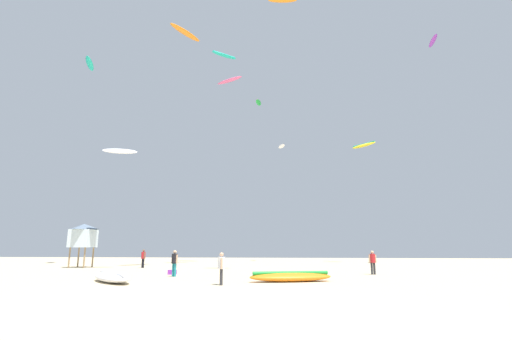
# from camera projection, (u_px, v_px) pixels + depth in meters

# --- Properties ---
(ground_plane) EXTENTS (120.00, 120.00, 0.00)m
(ground_plane) POSITION_uv_depth(u_px,v_px,m) (192.00, 299.00, 13.63)
(ground_plane) COLOR #C6B28C
(person_foreground) EXTENTS (0.36, 0.52, 1.61)m
(person_foreground) POSITION_uv_depth(u_px,v_px,m) (221.00, 266.00, 19.01)
(person_foreground) COLOR #2D2D33
(person_foreground) RESTS_ON ground
(person_midground) EXTENTS (0.44, 0.42, 1.71)m
(person_midground) POSITION_uv_depth(u_px,v_px,m) (143.00, 257.00, 35.58)
(person_midground) COLOR black
(person_midground) RESTS_ON ground
(person_left) EXTENTS (0.49, 0.38, 1.70)m
(person_left) POSITION_uv_depth(u_px,v_px,m) (175.00, 261.00, 24.67)
(person_left) COLOR teal
(person_left) RESTS_ON ground
(person_right) EXTENTS (0.54, 0.37, 1.65)m
(person_right) POSITION_uv_depth(u_px,v_px,m) (373.00, 260.00, 26.61)
(person_right) COLOR #2D2D33
(person_right) RESTS_ON ground
(kite_grounded_near) EXTENTS (4.23, 4.48, 0.60)m
(kite_grounded_near) POSITION_uv_depth(u_px,v_px,m) (112.00, 277.00, 20.47)
(kite_grounded_near) COLOR white
(kite_grounded_near) RESTS_ON ground
(kite_grounded_mid) EXTENTS (4.87, 2.68, 0.61)m
(kite_grounded_mid) POSITION_uv_depth(u_px,v_px,m) (291.00, 277.00, 20.80)
(kite_grounded_mid) COLOR orange
(kite_grounded_mid) RESTS_ON ground
(lifeguard_tower) EXTENTS (2.30, 2.30, 4.15)m
(lifeguard_tower) POSITION_uv_depth(u_px,v_px,m) (83.00, 235.00, 36.34)
(lifeguard_tower) COLOR #8C704C
(lifeguard_tower) RESTS_ON ground
(cooler_box) EXTENTS (0.56, 0.36, 0.32)m
(cooler_box) POSITION_uv_depth(u_px,v_px,m) (172.00, 272.00, 26.46)
(cooler_box) COLOR purple
(cooler_box) RESTS_ON ground
(gear_bag) EXTENTS (0.56, 0.36, 0.32)m
(gear_bag) POSITION_uv_depth(u_px,v_px,m) (310.00, 275.00, 23.74)
(gear_bag) COLOR green
(gear_bag) RESTS_ON ground
(kite_aloft_0) EXTENTS (1.22, 3.07, 0.70)m
(kite_aloft_0) POSITION_uv_depth(u_px,v_px,m) (433.00, 41.00, 44.83)
(kite_aloft_0) COLOR purple
(kite_aloft_1) EXTENTS (4.35, 3.21, 0.76)m
(kite_aloft_1) POSITION_uv_depth(u_px,v_px,m) (229.00, 80.00, 52.11)
(kite_aloft_1) COLOR #E5598C
(kite_aloft_2) EXTENTS (0.93, 2.31, 0.54)m
(kite_aloft_2) POSITION_uv_depth(u_px,v_px,m) (258.00, 102.00, 54.21)
(kite_aloft_2) COLOR green
(kite_aloft_3) EXTENTS (3.35, 3.45, 0.89)m
(kite_aloft_3) POSITION_uv_depth(u_px,v_px,m) (364.00, 145.00, 50.80)
(kite_aloft_3) COLOR yellow
(kite_aloft_4) EXTENTS (3.05, 4.23, 0.78)m
(kite_aloft_4) POSITION_uv_depth(u_px,v_px,m) (185.00, 33.00, 39.22)
(kite_aloft_4) COLOR orange
(kite_aloft_5) EXTENTS (2.58, 0.98, 0.32)m
(kite_aloft_5) POSITION_uv_depth(u_px,v_px,m) (283.00, 0.00, 32.60)
(kite_aloft_5) COLOR orange
(kite_aloft_6) EXTENTS (3.28, 1.88, 0.80)m
(kite_aloft_6) POSITION_uv_depth(u_px,v_px,m) (120.00, 151.00, 35.38)
(kite_aloft_6) COLOR white
(kite_aloft_7) EXTENTS (1.45, 2.38, 0.44)m
(kite_aloft_7) POSITION_uv_depth(u_px,v_px,m) (281.00, 146.00, 55.28)
(kite_aloft_7) COLOR white
(kite_aloft_8) EXTENTS (3.23, 2.92, 0.58)m
(kite_aloft_8) POSITION_uv_depth(u_px,v_px,m) (224.00, 55.00, 46.43)
(kite_aloft_8) COLOR #19B29E
(kite_aloft_9) EXTENTS (2.52, 3.84, 0.90)m
(kite_aloft_9) POSITION_uv_depth(u_px,v_px,m) (90.00, 64.00, 45.67)
(kite_aloft_9) COLOR #19B29E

